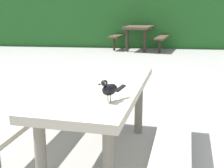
{
  "coord_description": "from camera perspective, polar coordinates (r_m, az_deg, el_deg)",
  "views": [
    {
      "loc": [
        0.08,
        -2.49,
        1.49
      ],
      "look_at": [
        -0.18,
        -0.05,
        0.84
      ],
      "focal_mm": 50.57,
      "sensor_mm": 36.0,
      "label": 1
    }
  ],
  "objects": [
    {
      "name": "hedge_wall",
      "position": [
        11.08,
        5.85,
        12.65
      ],
      "size": [
        28.0,
        1.85,
        2.15
      ],
      "primitive_type": "cube",
      "color": "#235B23",
      "rests_on": "ground"
    },
    {
      "name": "picnic_table_foreground",
      "position": [
        2.95,
        -2.31,
        -3.69
      ],
      "size": [
        1.89,
        1.91,
        0.74
      ],
      "color": "#B2A893",
      "rests_on": "ground"
    },
    {
      "name": "bird_grackle",
      "position": [
        2.39,
        -0.55,
        -0.9
      ],
      "size": [
        0.19,
        0.24,
        0.18
      ],
      "color": "black",
      "rests_on": "picnic_table_foreground"
    },
    {
      "name": "picnic_table_mid_left",
      "position": [
        10.1,
        5.41,
        9.51
      ],
      "size": [
        2.03,
        2.05,
        0.74
      ],
      "color": "#473828",
      "rests_on": "ground"
    }
  ]
}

